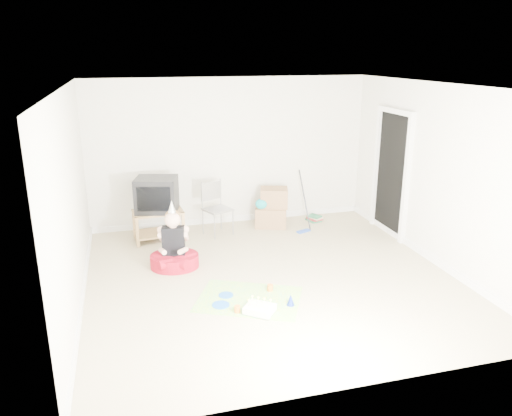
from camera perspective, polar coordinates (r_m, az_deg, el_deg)
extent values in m
plane|color=tan|center=(7.02, 1.66, -7.91)|extent=(5.00, 5.00, 0.00)
cube|color=black|center=(8.69, 15.25, 3.64)|extent=(0.02, 0.90, 2.05)
cube|color=#A57D4A|center=(8.37, -11.16, -0.42)|extent=(0.84, 0.56, 0.03)
cube|color=#A57D4A|center=(8.48, -11.02, -2.79)|extent=(0.84, 0.56, 0.03)
cube|color=#A57D4A|center=(8.19, -13.40, -2.71)|extent=(0.05, 0.05, 0.50)
cube|color=#A57D4A|center=(8.29, -8.29, -2.16)|extent=(0.05, 0.05, 0.50)
cube|color=#A57D4A|center=(8.61, -13.74, -1.74)|extent=(0.05, 0.05, 0.50)
cube|color=#A57D4A|center=(8.70, -8.87, -1.23)|extent=(0.05, 0.05, 0.50)
cube|color=black|center=(8.28, -11.28, 1.53)|extent=(0.77, 0.68, 0.56)
cube|color=#9C9CA1|center=(8.48, -4.41, -0.17)|extent=(0.54, 0.53, 0.03)
cylinder|color=#9C9CA1|center=(8.38, -5.47, -0.32)|extent=(0.02, 0.02, 0.92)
cylinder|color=#9C9CA1|center=(8.58, -3.37, 0.16)|extent=(0.02, 0.02, 0.92)
cube|color=#8E6744|center=(8.95, 1.72, -0.98)|extent=(0.65, 0.58, 0.36)
cube|color=#8E6744|center=(8.87, 2.07, 1.20)|extent=(0.56, 0.50, 0.34)
ellipsoid|color=#0D8991|center=(8.75, 0.69, 0.48)|extent=(0.24, 0.17, 0.19)
cube|color=#2549B9|center=(8.75, 5.46, -2.64)|extent=(0.28, 0.18, 0.03)
cylinder|color=black|center=(8.58, 5.56, 0.63)|extent=(0.15, 0.34, 1.02)
cube|color=#236B44|center=(9.34, 6.66, -1.37)|extent=(0.26, 0.30, 0.03)
cube|color=maroon|center=(9.33, 6.66, -1.20)|extent=(0.27, 0.30, 0.03)
cube|color=beige|center=(9.32, 6.67, -1.03)|extent=(0.27, 0.30, 0.03)
cube|color=#236B44|center=(9.31, 6.67, -0.87)|extent=(0.27, 0.29, 0.03)
cylinder|color=maroon|center=(7.39, -9.29, -5.98)|extent=(0.83, 0.83, 0.19)
cube|color=black|center=(7.28, -9.41, -3.75)|extent=(0.35, 0.24, 0.43)
sphere|color=#DDA993|center=(7.17, -9.53, -1.33)|extent=(0.26, 0.26, 0.22)
cone|color=silver|center=(7.11, -9.61, 0.17)|extent=(0.12, 0.12, 0.17)
cube|color=#F1327A|center=(6.44, -0.82, -10.36)|extent=(1.55, 1.39, 0.01)
cube|color=white|center=(6.11, 0.43, -11.49)|extent=(0.43, 0.42, 0.09)
cube|color=green|center=(6.13, 0.43, -11.81)|extent=(0.43, 0.42, 0.01)
cylinder|color=beige|center=(6.07, -0.82, -10.87)|extent=(0.01, 0.01, 0.07)
cylinder|color=beige|center=(6.04, -0.12, -11.01)|extent=(0.01, 0.01, 0.07)
cylinder|color=beige|center=(6.01, 0.59, -11.15)|extent=(0.01, 0.01, 0.07)
cylinder|color=beige|center=(5.99, 1.30, -11.29)|extent=(0.01, 0.01, 0.07)
cylinder|color=beige|center=(6.16, -0.41, -10.43)|extent=(0.01, 0.01, 0.07)
cylinder|color=beige|center=(6.13, 0.28, -10.56)|extent=(0.01, 0.01, 0.07)
cylinder|color=beige|center=(6.10, 0.98, -10.70)|extent=(0.01, 0.01, 0.07)
cylinder|color=beige|center=(6.08, 1.68, -10.83)|extent=(0.01, 0.01, 0.07)
cylinder|color=blue|center=(6.53, -3.46, -9.91)|extent=(0.27, 0.27, 0.01)
cylinder|color=blue|center=(6.30, -4.04, -10.98)|extent=(0.30, 0.30, 0.01)
cylinder|color=orange|center=(6.62, 1.62, -9.09)|extent=(0.08, 0.08, 0.09)
cylinder|color=orange|center=(6.12, -2.15, -11.47)|extent=(0.07, 0.07, 0.08)
cone|color=#1830AB|center=(6.27, 3.98, -10.42)|extent=(0.12, 0.12, 0.15)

